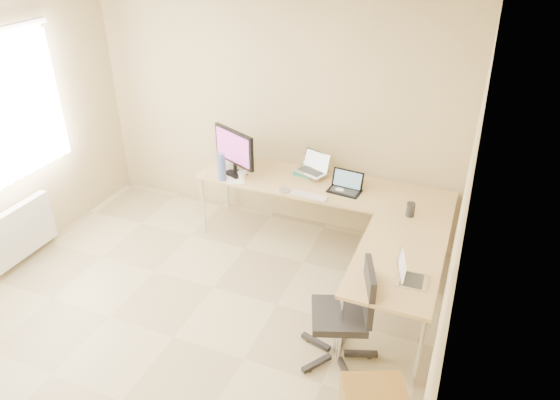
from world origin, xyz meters
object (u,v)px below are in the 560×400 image
at_px(desk_fan, 235,149).
at_px(office_chair, 339,310).
at_px(laptop_black, 345,183).
at_px(water_bottle, 222,167).
at_px(keyboard, 309,196).
at_px(monitor, 234,152).
at_px(laptop_return, 413,271).
at_px(laptop_center, 311,163).
at_px(mug, 242,175).
at_px(desk_return, 394,293).
at_px(desk_main, 321,214).

relative_size(desk_fan, office_chair, 0.30).
height_order(laptop_black, water_bottle, water_bottle).
bearing_deg(laptop_black, keyboard, -136.44).
bearing_deg(monitor, laptop_return, -3.02).
relative_size(laptop_black, laptop_return, 1.15).
xyz_separation_m(laptop_center, desk_fan, (-0.93, 0.06, -0.01)).
relative_size(desk_fan, laptop_return, 0.98).
xyz_separation_m(mug, laptop_return, (1.95, -1.05, 0.05)).
bearing_deg(desk_return, keyboard, 145.44).
xyz_separation_m(desk_return, water_bottle, (-1.99, 0.70, 0.51)).
xyz_separation_m(monitor, water_bottle, (-0.07, -0.17, -0.11)).
bearing_deg(office_chair, desk_main, 92.97).
xyz_separation_m(laptop_black, office_chair, (0.39, -1.47, -0.33)).
distance_m(desk_return, office_chair, 0.64).
relative_size(laptop_center, laptop_return, 1.17).
relative_size(desk_return, laptop_black, 3.99).
bearing_deg(mug, monitor, 145.55).
bearing_deg(desk_main, laptop_black, -15.02).
height_order(laptop_center, laptop_return, laptop_center).
xyz_separation_m(mug, office_chair, (1.46, -1.32, -0.28)).
xyz_separation_m(monitor, laptop_center, (0.77, 0.27, -0.11)).
height_order(monitor, laptop_return, monitor).
bearing_deg(desk_fan, office_chair, -39.22).
distance_m(laptop_center, office_chair, 1.90).
relative_size(desk_return, laptop_center, 3.92).
height_order(keyboard, desk_fan, desk_fan).
bearing_deg(monitor, desk_return, 1.34).
bearing_deg(desk_return, desk_main, 134.27).
distance_m(mug, water_bottle, 0.23).
relative_size(monitor, desk_fan, 2.15).
relative_size(desk_main, office_chair, 2.88).
distance_m(laptop_black, keyboard, 0.39).
distance_m(desk_return, laptop_black, 1.27).
distance_m(desk_main, water_bottle, 1.18).
relative_size(desk_main, desk_return, 2.04).
xyz_separation_m(laptop_black, water_bottle, (-1.27, -0.23, 0.05)).
xyz_separation_m(monitor, mug, (0.12, -0.08, -0.21)).
relative_size(keyboard, laptop_return, 1.32).
xyz_separation_m(desk_main, laptop_black, (0.25, -0.07, 0.47)).
distance_m(mug, desk_fan, 0.51).
xyz_separation_m(monitor, laptop_return, (2.07, -1.14, -0.16)).
height_order(laptop_center, office_chair, laptop_center).
height_order(desk_main, mug, mug).
distance_m(desk_main, keyboard, 0.48).
height_order(desk_return, monitor, monitor).
height_order(desk_main, laptop_return, laptop_return).
xyz_separation_m(desk_main, office_chair, (0.64, -1.53, 0.14)).
distance_m(desk_return, water_bottle, 2.17).
height_order(water_bottle, office_chair, water_bottle).
bearing_deg(water_bottle, laptop_black, 10.28).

